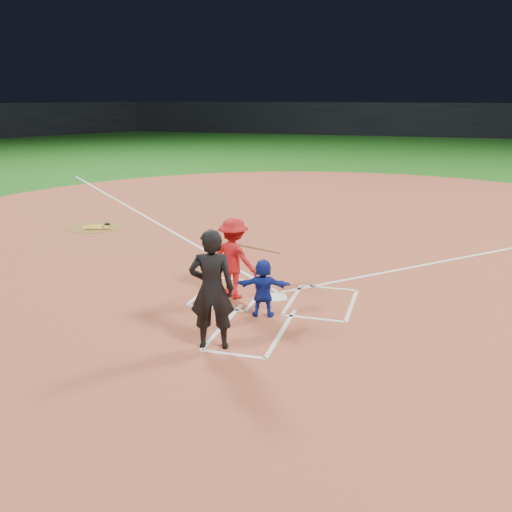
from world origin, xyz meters
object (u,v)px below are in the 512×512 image
(on_deck_circle, at_px, (95,227))
(catcher, at_px, (263,288))
(home_plate, at_px, (275,297))
(batter_at_plate, at_px, (234,258))
(umpire, at_px, (212,290))

(on_deck_circle, relative_size, catcher, 1.51)
(home_plate, relative_size, on_deck_circle, 0.35)
(batter_at_plate, bearing_deg, on_deck_circle, 142.13)
(umpire, xyz_separation_m, batter_at_plate, (-0.42, 2.40, -0.18))
(catcher, relative_size, umpire, 0.55)
(on_deck_circle, relative_size, umpire, 0.84)
(catcher, height_order, batter_at_plate, batter_at_plate)
(on_deck_circle, bearing_deg, umpire, -47.45)
(catcher, bearing_deg, home_plate, -99.67)
(on_deck_circle, height_order, catcher, catcher)
(catcher, distance_m, umpire, 1.69)
(batter_at_plate, bearing_deg, home_plate, 14.09)
(home_plate, relative_size, batter_at_plate, 0.36)
(home_plate, relative_size, catcher, 0.53)
(home_plate, xyz_separation_m, umpire, (-0.42, -2.60, 1.01))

